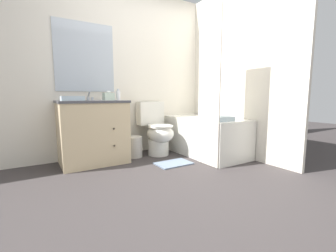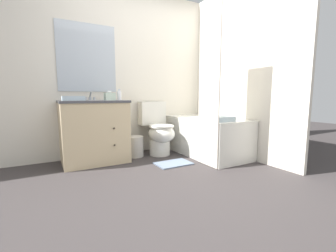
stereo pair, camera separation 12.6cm
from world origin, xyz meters
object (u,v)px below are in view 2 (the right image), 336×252
hand_towel_folded (73,98)px  bath_mat (173,163)px  vanity_cabinet (94,131)px  soap_dispenser (119,95)px  bath_towel_folded (222,119)px  bathtub (206,136)px  wastebasket (135,147)px  toilet (159,130)px  sink_faucet (90,98)px  tissue_box (110,96)px

hand_towel_folded → bath_mat: hand_towel_folded is taller
vanity_cabinet → soap_dispenser: 0.59m
hand_towel_folded → bath_mat: size_ratio=0.55×
bath_towel_folded → bath_mat: 0.86m
bathtub → wastebasket: bearing=158.7°
toilet → bathtub: size_ratio=0.58×
sink_faucet → bathtub: size_ratio=0.10×
vanity_cabinet → tissue_box: bearing=-1.7°
tissue_box → bath_towel_folded: tissue_box is taller
hand_towel_folded → bath_mat: (1.13, -0.46, -0.85)m
hand_towel_folded → bath_towel_folded: 1.86m
wastebasket → tissue_box: 0.81m
hand_towel_folded → bath_towel_folded: hand_towel_folded is taller
sink_faucet → vanity_cabinet: bearing=-90.0°
toilet → hand_towel_folded: size_ratio=3.16×
soap_dispenser → sink_faucet: bearing=148.1°
vanity_cabinet → bathtub: bearing=-14.3°
vanity_cabinet → bath_towel_folded: bearing=-31.9°
bathtub → tissue_box: (-1.35, 0.39, 0.60)m
soap_dispenser → vanity_cabinet: bearing=174.0°
vanity_cabinet → bath_mat: bearing=-35.3°
soap_dispenser → bath_mat: (0.52, -0.58, -0.89)m
toilet → soap_dispenser: (-0.59, 0.02, 0.53)m
toilet → soap_dispenser: 0.80m
bath_mat → sink_faucet: bearing=137.6°
wastebasket → hand_towel_folded: hand_towel_folded is taller
sink_faucet → soap_dispenser: 0.41m
vanity_cabinet → soap_dispenser: (0.35, -0.04, 0.48)m
sink_faucet → hand_towel_folded: 0.42m
toilet → hand_towel_folded: 1.30m
wastebasket → soap_dispenser: size_ratio=1.95×
vanity_cabinet → hand_towel_folded: bearing=-148.7°
soap_dispenser → bath_towel_folded: 1.42m
sink_faucet → bathtub: 1.78m
toilet → vanity_cabinet: bearing=176.5°
vanity_cabinet → bath_mat: 1.15m
sink_faucet → tissue_box: bearing=-40.0°
sink_faucet → bath_towel_folded: sink_faucet is taller
sink_faucet → bathtub: (1.57, -0.58, -0.58)m
toilet → hand_towel_folded: bearing=-175.3°
toilet → bath_mat: bearing=-96.9°
vanity_cabinet → bath_towel_folded: vanity_cabinet is taller
bathtub → bath_towel_folded: 0.60m
toilet → bathtub: toilet is taller
vanity_cabinet → bath_mat: size_ratio=1.84×
toilet → bath_towel_folded: bearing=-59.3°
sink_faucet → hand_towel_folded: size_ratio=0.56×
bathtub → bath_mat: size_ratio=2.98×
toilet → bath_mat: (-0.07, -0.56, -0.36)m
vanity_cabinet → bath_mat: vanity_cabinet is taller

